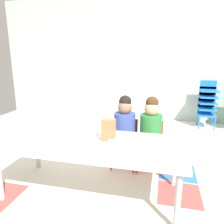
# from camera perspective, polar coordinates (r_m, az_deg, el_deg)

# --- Properties ---
(ground_plane) EXTENTS (6.14, 4.75, 0.02)m
(ground_plane) POSITION_cam_1_polar(r_m,az_deg,el_deg) (2.95, -1.53, -13.63)
(ground_plane) COLOR silver
(back_wall) EXTENTS (6.14, 0.10, 2.63)m
(back_wall) POSITION_cam_1_polar(r_m,az_deg,el_deg) (4.93, 5.69, 13.64)
(back_wall) COLOR #B2C1B7
(back_wall) RESTS_ON ground_plane
(craft_table) EXTENTS (1.81, 0.77, 0.56)m
(craft_table) POSITION_cam_1_polar(r_m,az_deg,el_deg) (2.18, -5.52, -8.86)
(craft_table) COLOR white
(craft_table) RESTS_ON ground_plane
(seated_child_near_camera) EXTENTS (0.32, 0.32, 0.92)m
(seated_child_near_camera) POSITION_cam_1_polar(r_m,az_deg,el_deg) (2.68, 3.36, -3.47)
(seated_child_near_camera) COLOR red
(seated_child_near_camera) RESTS_ON ground_plane
(seated_child_middle_seat) EXTENTS (0.32, 0.32, 0.92)m
(seated_child_middle_seat) POSITION_cam_1_polar(r_m,az_deg,el_deg) (2.64, 10.16, -3.91)
(seated_child_middle_seat) COLOR red
(seated_child_middle_seat) RESTS_ON ground_plane
(kid_chair_blue_stack) EXTENTS (0.32, 0.30, 0.92)m
(kid_chair_blue_stack) POSITION_cam_1_polar(r_m,az_deg,el_deg) (4.65, 23.72, 2.52)
(kid_chair_blue_stack) COLOR blue
(kid_chair_blue_stack) RESTS_ON ground_plane
(paper_bag_brown) EXTENTS (0.13, 0.09, 0.22)m
(paper_bag_brown) POSITION_cam_1_polar(r_m,az_deg,el_deg) (2.15, -0.88, -4.76)
(paper_bag_brown) COLOR #9E754C
(paper_bag_brown) RESTS_ON craft_table
(paper_plate_near_edge) EXTENTS (0.18, 0.18, 0.01)m
(paper_plate_near_edge) POSITION_cam_1_polar(r_m,az_deg,el_deg) (2.36, -14.98, -6.28)
(paper_plate_near_edge) COLOR white
(paper_plate_near_edge) RESTS_ON craft_table
(paper_plate_center_table) EXTENTS (0.18, 0.18, 0.01)m
(paper_plate_center_table) POSITION_cam_1_polar(r_m,az_deg,el_deg) (2.02, -1.17, -9.29)
(paper_plate_center_table) COLOR white
(paper_plate_center_table) RESTS_ON craft_table
(donut_powdered_on_plate) EXTENTS (0.12, 0.12, 0.04)m
(donut_powdered_on_plate) POSITION_cam_1_polar(r_m,az_deg,el_deg) (2.35, -15.02, -5.79)
(donut_powdered_on_plate) COLOR white
(donut_powdered_on_plate) RESTS_ON craft_table
(donut_powdered_loose) EXTENTS (0.10, 0.10, 0.03)m
(donut_powdered_loose) POSITION_cam_1_polar(r_m,az_deg,el_deg) (2.17, 0.06, -7.29)
(donut_powdered_loose) COLOR white
(donut_powdered_loose) RESTS_ON craft_table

